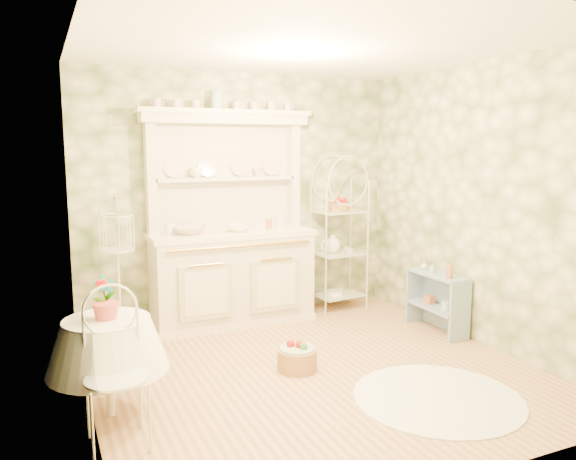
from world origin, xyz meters
name	(u,v)px	position (x,y,z in m)	size (l,w,h in m)	color
floor	(312,370)	(0.00, 0.00, 0.00)	(3.60, 3.60, 0.00)	tan
ceiling	(314,45)	(0.00, 0.00, 2.70)	(3.60, 3.60, 0.00)	white
wall_left	(82,227)	(-1.80, 0.00, 1.35)	(3.60, 3.60, 0.00)	beige
wall_right	(481,205)	(1.80, 0.00, 1.35)	(3.60, 3.60, 0.00)	beige
wall_back	(240,197)	(0.00, 1.80, 1.35)	(3.60, 3.60, 0.00)	beige
wall_front	(463,251)	(0.00, -1.80, 1.35)	(3.60, 3.60, 0.00)	beige
kitchen_dresser	(232,219)	(-0.20, 1.52, 1.15)	(1.87, 0.61, 2.29)	silver
bakers_rack	(339,235)	(1.15, 1.59, 0.87)	(0.54, 0.39, 1.74)	white
side_shelf	(437,303)	(1.64, 0.39, 0.30)	(0.26, 0.69, 0.59)	#849FC0
round_table	(109,369)	(-1.68, -0.16, 0.35)	(0.64, 0.64, 0.70)	white
cafe_chair	(117,386)	(-1.68, -0.59, 0.40)	(0.36, 0.36, 0.80)	white
birdcage_stand	(118,265)	(-1.39, 1.44, 0.76)	(0.36, 0.36, 1.52)	white
floor_basket	(297,356)	(-0.11, 0.05, 0.12)	(0.37, 0.37, 0.24)	#A67645
lace_rug	(438,397)	(0.63, -0.89, 0.01)	(1.29, 1.29, 0.01)	white
bowl_floral	(190,233)	(-0.65, 1.51, 1.02)	(0.33, 0.33, 0.08)	white
bowl_white	(238,231)	(-0.14, 1.48, 1.02)	(0.24, 0.24, 0.08)	white
cup_left	(196,175)	(-0.53, 1.68, 1.61)	(0.14, 0.14, 0.11)	white
cup_right	(258,173)	(0.16, 1.68, 1.61)	(0.11, 0.11, 0.10)	white
potted_geranium	(105,298)	(-1.68, -0.11, 0.85)	(0.16, 0.11, 0.30)	#3F7238
bottle_amber	(450,272)	(1.60, 0.17, 0.68)	(0.07, 0.07, 0.18)	#AF5D3D
bottle_blue	(433,270)	(1.59, 0.42, 0.65)	(0.05, 0.05, 0.11)	#97BBC8
bottle_glass	(424,266)	(1.64, 0.62, 0.65)	(0.07, 0.07, 0.09)	silver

